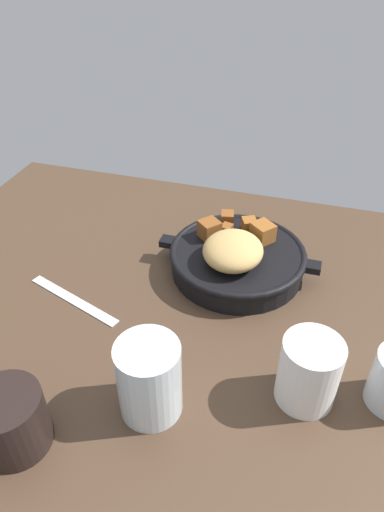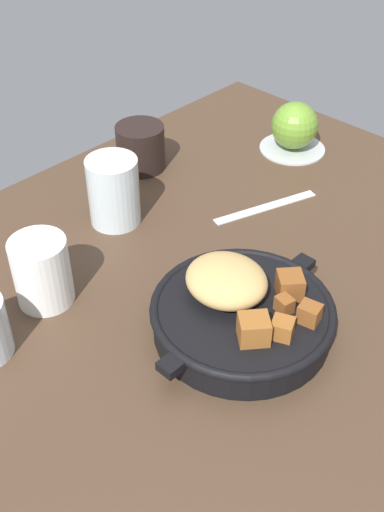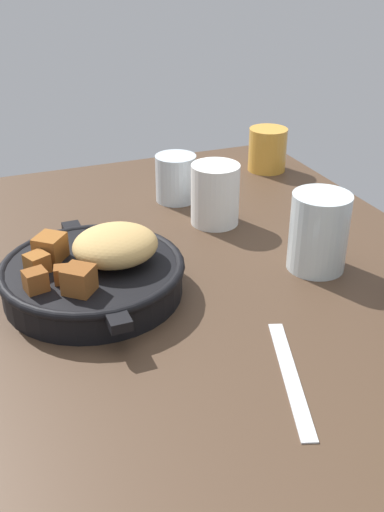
{
  "view_description": "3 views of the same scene",
  "coord_description": "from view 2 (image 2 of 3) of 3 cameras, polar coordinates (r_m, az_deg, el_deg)",
  "views": [
    {
      "loc": [
        -15.23,
        49.44,
        50.05
      ],
      "look_at": [
        0.75,
        -4.4,
        6.96
      ],
      "focal_mm": 32.3,
      "sensor_mm": 36.0,
      "label": 1
    },
    {
      "loc": [
        -49.66,
        -45.85,
        57.75
      ],
      "look_at": [
        -2.34,
        -0.08,
        4.02
      ],
      "focal_mm": 44.45,
      "sensor_mm": 36.0,
      "label": 2
    },
    {
      "loc": [
        58.32,
        -23.5,
        39.7
      ],
      "look_at": [
        0.59,
        -0.48,
        6.0
      ],
      "focal_mm": 41.61,
      "sensor_mm": 36.0,
      "label": 3
    }
  ],
  "objects": [
    {
      "name": "butter_knife",
      "position": [
        1.02,
        6.65,
        4.42
      ],
      "size": [
        17.73,
        7.46,
        0.36
      ],
      "primitive_type": "cube",
      "rotation": [
        0.0,
        0.0,
        -0.33
      ],
      "color": "silver",
      "rests_on": "ground_plane"
    },
    {
      "name": "cast_iron_skillet",
      "position": [
        0.79,
        4.44,
        -4.97
      ],
      "size": [
        27.23,
        22.93,
        8.6
      ],
      "color": "black",
      "rests_on": "ground_plane"
    },
    {
      "name": "white_creamer_pitcher",
      "position": [
        0.84,
        -13.36,
        -1.36
      ],
      "size": [
        7.44,
        7.44,
        9.47
      ],
      "primitive_type": "cylinder",
      "color": "white",
      "rests_on": "ground_plane"
    },
    {
      "name": "red_apple",
      "position": [
        1.16,
        9.23,
        11.52
      ],
      "size": [
        8.35,
        8.35,
        8.35
      ],
      "primitive_type": "sphere",
      "color": "olive",
      "rests_on": "saucer_plate"
    },
    {
      "name": "ground_plane",
      "position": [
        0.9,
        1.0,
        -1.88
      ],
      "size": [
        102.95,
        76.15,
        2.4
      ],
      "primitive_type": "cube",
      "color": "#473323"
    },
    {
      "name": "water_glass_tall",
      "position": [
        0.96,
        -7.07,
        5.81
      ],
      "size": [
        7.79,
        7.79,
        10.6
      ],
      "primitive_type": "cylinder",
      "color": "silver",
      "rests_on": "ground_plane"
    },
    {
      "name": "coffee_mug_dark",
      "position": [
        1.1,
        -4.66,
        9.74
      ],
      "size": [
        8.3,
        8.3,
        7.77
      ],
      "primitive_type": "cylinder",
      "color": "black",
      "rests_on": "ground_plane"
    },
    {
      "name": "saucer_plate",
      "position": [
        1.18,
        9.0,
        9.6
      ],
      "size": [
        11.85,
        11.85,
        0.6
      ],
      "primitive_type": "cylinder",
      "color": "#B7BABF",
      "rests_on": "ground_plane"
    }
  ]
}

